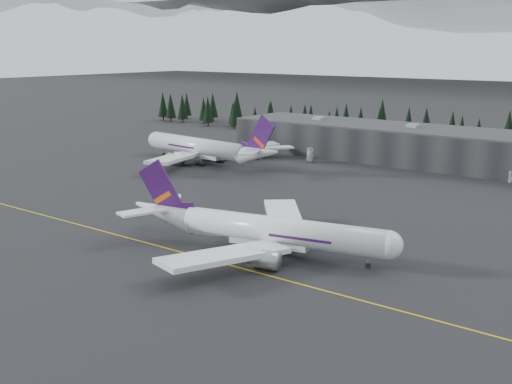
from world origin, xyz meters
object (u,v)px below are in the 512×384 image
Objects in this scene: jet_main at (259,229)px; gse_vehicle_b at (511,181)px; jet_parked at (208,148)px; gse_vehicle_a at (310,160)px; terminal at (438,147)px.

gse_vehicle_b is at bearing 65.82° from jet_main.
jet_parked reaches higher than jet_main.
gse_vehicle_a is (-48.54, 93.54, -4.18)m from jet_main.
terminal is at bearing 28.74° from gse_vehicle_a.
terminal is 29.20× the size of gse_vehicle_a.
jet_parked is at bearing 124.98° from jet_main.
gse_vehicle_a is at bearing -148.30° from terminal.
gse_vehicle_b is at bearing 3.03° from gse_vehicle_a.
jet_main is at bearing -65.53° from gse_vehicle_a.
gse_vehicle_a is (27.43, 24.92, -4.76)m from jet_parked.
terminal is 2.41× the size of jet_parked.
gse_vehicle_a is at bearing -131.85° from jet_parked.
jet_main reaches higher than gse_vehicle_a.
jet_parked is at bearing -72.15° from gse_vehicle_b.
terminal reaches higher than gse_vehicle_b.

